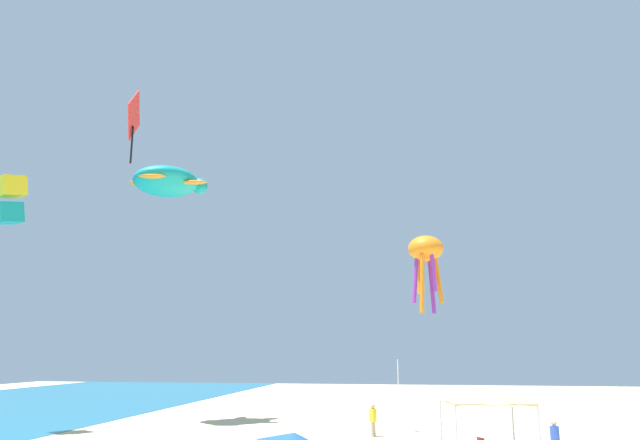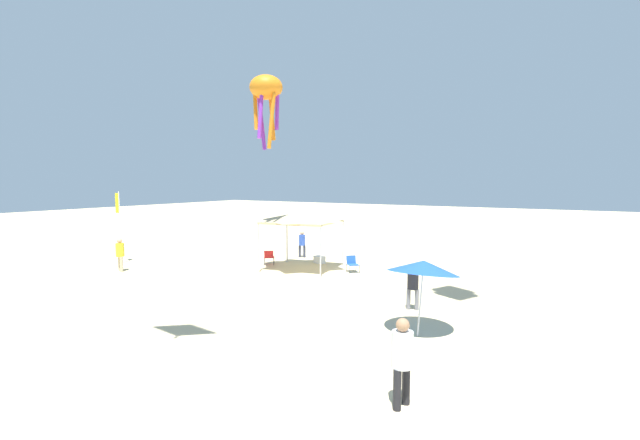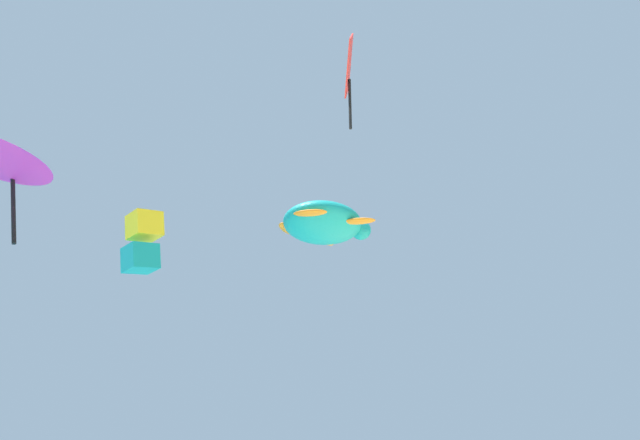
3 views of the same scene
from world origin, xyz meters
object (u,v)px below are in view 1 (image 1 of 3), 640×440
canopy_tent (485,396)px  banner_flag (398,388)px  person_beachcomber (555,437)px  person_by_tent (373,417)px  kite_box_yellow (10,200)px  kite_octopus_orange (426,253)px  kite_diamond_red (134,118)px  kite_turtle_teal (168,182)px  beach_umbrella (293,440)px

canopy_tent → banner_flag: 10.39m
person_beachcomber → person_by_tent: bearing=-148.6°
kite_box_yellow → kite_octopus_orange: (-3.87, -24.14, -4.46)m
kite_diamond_red → kite_turtle_teal: kite_turtle_teal is taller
beach_umbrella → kite_box_yellow: bearing=57.2°
beach_umbrella → kite_turtle_teal: bearing=34.1°
person_beachcomber → beach_umbrella: bearing=-65.4°
kite_octopus_orange → kite_diamond_red: 13.97m
person_by_tent → kite_turtle_teal: kite_turtle_teal is taller
canopy_tent → person_by_tent: bearing=34.0°
person_beachcomber → kite_box_yellow: kite_box_yellow is taller
person_by_tent → kite_turtle_teal: 20.68m
person_by_tent → kite_box_yellow: bearing=-62.4°
banner_flag → person_beachcomber: size_ratio=2.52×
banner_flag → kite_box_yellow: kite_box_yellow is taller
kite_diamond_red → beach_umbrella: bearing=53.1°
kite_turtle_teal → banner_flag: bearing=-51.6°
banner_flag → person_beachcomber: (-7.66, -6.86, -1.48)m
kite_box_yellow → kite_turtle_teal: 9.79m
canopy_tent → beach_umbrella: 10.53m
banner_flag → kite_diamond_red: (-13.86, 10.29, 11.70)m
person_beachcomber → kite_octopus_orange: size_ratio=0.46×
canopy_tent → person_beachcomber: 4.03m
banner_flag → kite_diamond_red: bearing=143.4°
beach_umbrella → banner_flag: bearing=-7.6°
person_beachcomber → kite_diamond_red: size_ratio=0.49×
canopy_tent → kite_octopus_orange: (0.60, 2.14, 6.11)m
beach_umbrella → kite_octopus_orange: 12.03m
canopy_tent → kite_box_yellow: kite_box_yellow is taller
canopy_tent → kite_octopus_orange: kite_octopus_orange is taller
banner_flag → person_by_tent: 2.76m
canopy_tent → kite_box_yellow: size_ratio=1.28×
person_beachcomber → banner_flag: bearing=-161.9°
canopy_tent → kite_turtle_teal: 25.68m
beach_umbrella → kite_diamond_red: size_ratio=0.74×
person_by_tent → kite_turtle_teal: bearing=-83.4°
beach_umbrella → kite_diamond_red: 15.03m
canopy_tent → person_beachcomber: bearing=-56.7°
person_beachcomber → kite_turtle_teal: (8.79, 22.26, 14.93)m
canopy_tent → kite_octopus_orange: size_ratio=1.11×
banner_flag → kite_turtle_teal: kite_turtle_teal is taller
beach_umbrella → person_by_tent: size_ratio=1.42×
kite_diamond_red → kite_turtle_teal: size_ratio=0.56×
canopy_tent → beach_umbrella: bearing=143.5°
beach_umbrella → person_by_tent: beach_umbrella is taller
canopy_tent → kite_diamond_red: (-4.22, 14.13, 11.40)m
kite_octopus_orange → kite_turtle_teal: (10.17, 17.10, 7.04)m
beach_umbrella → person_beachcomber: (10.43, -9.27, -1.11)m
kite_box_yellow → kite_diamond_red: size_ratio=0.91×
canopy_tent → kite_turtle_teal: (10.77, 19.25, 13.15)m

